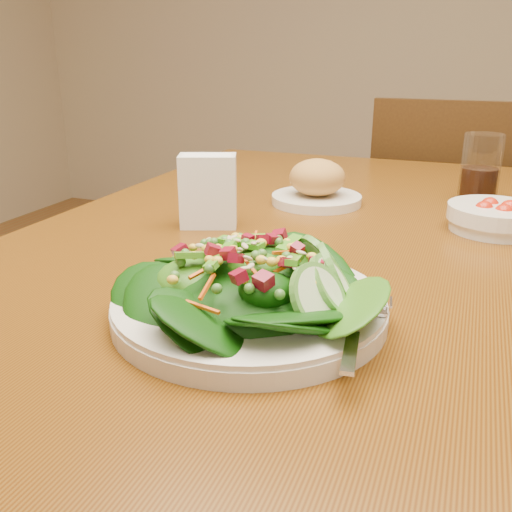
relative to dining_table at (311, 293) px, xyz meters
The scene contains 7 objects.
dining_table is the anchor object (origin of this frame).
chair_far 0.94m from the dining_table, 80.50° to the left, with size 0.42×0.42×0.90m.
salad_plate 0.34m from the dining_table, 85.33° to the right, with size 0.30×0.30×0.09m.
bread_plate 0.23m from the dining_table, 103.58° to the left, with size 0.17×0.17×0.09m.
tomato_bowl 0.32m from the dining_table, 24.09° to the left, with size 0.15×0.15×0.05m.
drinking_glass 0.42m from the dining_table, 53.03° to the left, with size 0.07×0.07×0.13m.
napkin_holder 0.24m from the dining_table, behind, with size 0.10×0.08×0.12m.
Camera 1 is at (0.22, -0.83, 1.02)m, focal length 40.00 mm.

